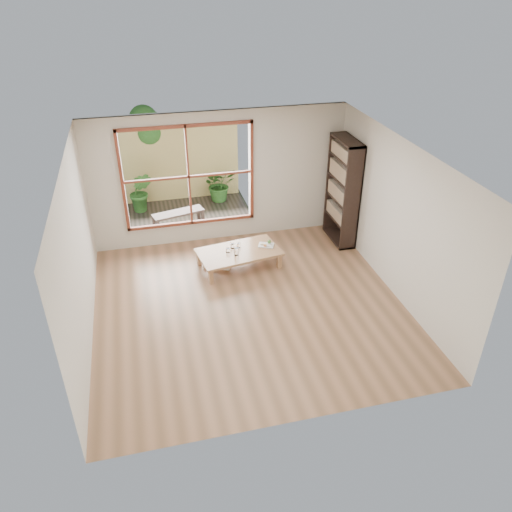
{
  "coord_description": "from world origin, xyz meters",
  "views": [
    {
      "loc": [
        -1.49,
        -6.53,
        4.95
      ],
      "look_at": [
        0.28,
        0.63,
        0.55
      ],
      "focal_mm": 35.0,
      "sensor_mm": 36.0,
      "label": 1
    }
  ],
  "objects_px": {
    "food_tray": "(267,244)",
    "garden_bench": "(178,215)",
    "low_table": "(239,253)",
    "bookshelf": "(343,192)"
  },
  "relations": [
    {
      "from": "bookshelf",
      "to": "garden_bench",
      "type": "relative_size",
      "value": 1.85
    },
    {
      "from": "low_table",
      "to": "food_tray",
      "type": "xyz_separation_m",
      "value": [
        0.56,
        0.08,
        0.06
      ]
    },
    {
      "from": "low_table",
      "to": "bookshelf",
      "type": "relative_size",
      "value": 0.76
    },
    {
      "from": "bookshelf",
      "to": "food_tray",
      "type": "bearing_deg",
      "value": -164.18
    },
    {
      "from": "low_table",
      "to": "garden_bench",
      "type": "bearing_deg",
      "value": 107.22
    },
    {
      "from": "low_table",
      "to": "food_tray",
      "type": "height_order",
      "value": "food_tray"
    },
    {
      "from": "bookshelf",
      "to": "garden_bench",
      "type": "height_order",
      "value": "bookshelf"
    },
    {
      "from": "food_tray",
      "to": "bookshelf",
      "type": "bearing_deg",
      "value": 39.4
    },
    {
      "from": "food_tray",
      "to": "garden_bench",
      "type": "relative_size",
      "value": 0.3
    },
    {
      "from": "bookshelf",
      "to": "low_table",
      "type": "bearing_deg",
      "value": -165.96
    }
  ]
}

